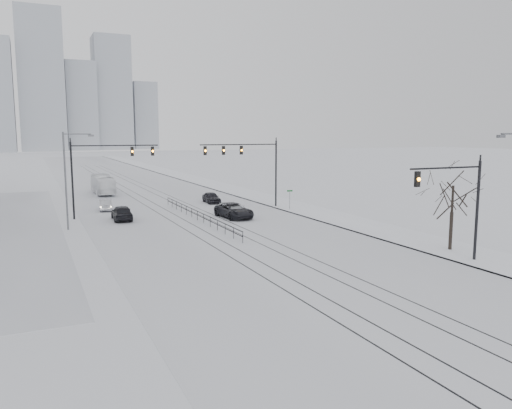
# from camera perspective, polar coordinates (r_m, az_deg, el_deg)

# --- Properties ---
(ground) EXTENTS (500.00, 500.00, 0.00)m
(ground) POSITION_cam_1_polar(r_m,az_deg,el_deg) (25.58, 14.70, -12.30)
(ground) COLOR silver
(ground) RESTS_ON ground
(road) EXTENTS (22.00, 260.00, 0.02)m
(road) POSITION_cam_1_polar(r_m,az_deg,el_deg) (80.47, -13.21, 1.56)
(road) COLOR silver
(road) RESTS_ON ground
(sidewalk_east) EXTENTS (5.00, 260.00, 0.16)m
(sidewalk_east) POSITION_cam_1_polar(r_m,az_deg,el_deg) (84.08, -4.15, 2.07)
(sidewalk_east) COLOR silver
(sidewalk_east) RESTS_ON ground
(curb) EXTENTS (0.10, 260.00, 0.12)m
(curb) POSITION_cam_1_polar(r_m,az_deg,el_deg) (83.28, -5.73, 1.98)
(curb) COLOR gray
(curb) RESTS_ON ground
(tram_rails) EXTENTS (5.30, 180.00, 0.01)m
(tram_rails) POSITION_cam_1_polar(r_m,az_deg,el_deg) (61.11, -9.55, -0.32)
(tram_rails) COLOR black
(tram_rails) RESTS_ON ground
(skyline) EXTENTS (96.00, 48.00, 72.00)m
(skyline) POSITION_cam_1_polar(r_m,az_deg,el_deg) (293.66, -20.74, 11.79)
(skyline) COLOR #91979F
(skyline) RESTS_ON ground
(traffic_mast_near) EXTENTS (6.10, 0.37, 7.00)m
(traffic_mast_near) POSITION_cam_1_polar(r_m,az_deg,el_deg) (36.06, 22.33, 0.72)
(traffic_mast_near) COLOR black
(traffic_mast_near) RESTS_ON ground
(traffic_mast_ne) EXTENTS (9.60, 0.37, 8.00)m
(traffic_mast_ne) POSITION_cam_1_polar(r_m,az_deg,el_deg) (58.50, -0.64, 5.08)
(traffic_mast_ne) COLOR black
(traffic_mast_ne) RESTS_ON ground
(traffic_mast_nw) EXTENTS (9.10, 0.37, 8.00)m
(traffic_mast_nw) POSITION_cam_1_polar(r_m,az_deg,el_deg) (55.02, -17.23, 4.34)
(traffic_mast_nw) COLOR black
(traffic_mast_nw) RESTS_ON ground
(street_light_west) EXTENTS (2.73, 0.25, 9.00)m
(street_light_west) POSITION_cam_1_polar(r_m,az_deg,el_deg) (48.74, -20.62, 3.32)
(street_light_west) COLOR #595B60
(street_light_west) RESTS_ON ground
(bare_tree) EXTENTS (4.40, 4.40, 6.10)m
(bare_tree) POSITION_cam_1_polar(r_m,az_deg,el_deg) (39.86, 21.59, 1.30)
(bare_tree) COLOR black
(bare_tree) RESTS_ON ground
(median_fence) EXTENTS (0.06, 24.00, 1.00)m
(median_fence) POSITION_cam_1_polar(r_m,az_deg,el_deg) (51.53, -6.71, -1.23)
(median_fence) COLOR black
(median_fence) RESTS_ON ground
(street_sign) EXTENTS (0.70, 0.06, 2.40)m
(street_sign) POSITION_cam_1_polar(r_m,az_deg,el_deg) (57.78, 3.88, 0.88)
(street_sign) COLOR #595B60
(street_sign) RESTS_ON ground
(sedan_sb_inner) EXTENTS (2.07, 4.69, 1.57)m
(sedan_sb_inner) POSITION_cam_1_polar(r_m,az_deg,el_deg) (52.96, -15.08, -0.92)
(sedan_sb_inner) COLOR black
(sedan_sb_inner) RESTS_ON ground
(sedan_sb_outer) EXTENTS (1.80, 4.02, 1.28)m
(sedan_sb_outer) POSITION_cam_1_polar(r_m,az_deg,el_deg) (60.39, -16.82, -0.05)
(sedan_sb_outer) COLOR #ADAFB5
(sedan_sb_outer) RESTS_ON ground
(sedan_nb_front) EXTENTS (2.96, 5.70, 1.53)m
(sedan_nb_front) POSITION_cam_1_polar(r_m,az_deg,el_deg) (52.63, -2.52, -0.73)
(sedan_nb_front) COLOR black
(sedan_nb_front) RESTS_ON ground
(sedan_nb_right) EXTENTS (2.02, 4.84, 1.40)m
(sedan_nb_right) POSITION_cam_1_polar(r_m,az_deg,el_deg) (52.76, -2.44, -0.78)
(sedan_nb_right) COLOR #999DA0
(sedan_nb_right) RESTS_ON ground
(sedan_nb_far) EXTENTS (1.82, 4.14, 1.39)m
(sedan_nb_far) POSITION_cam_1_polar(r_m,az_deg,el_deg) (64.36, -5.11, 0.79)
(sedan_nb_far) COLOR black
(sedan_nb_far) RESTS_ON ground
(box_truck) EXTENTS (2.35, 10.02, 2.79)m
(box_truck) POSITION_cam_1_polar(r_m,az_deg,el_deg) (77.16, -17.11, 2.19)
(box_truck) COLOR white
(box_truck) RESTS_ON ground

